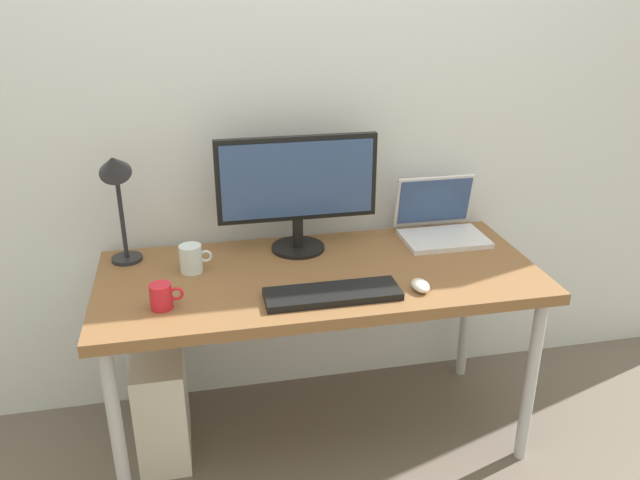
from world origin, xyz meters
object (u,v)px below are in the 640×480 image
Objects in this scene: computer_tower at (162,401)px; desk at (320,287)px; keyboard at (331,294)px; coffee_mug at (162,296)px; desk_lamp at (116,182)px; glass_cup at (191,259)px; laptop at (440,222)px; mouse at (420,285)px; monitor at (297,186)px.

desk is at bearing -4.55° from computer_tower.
desk is 0.21m from keyboard.
computer_tower is at bearing 104.68° from coffee_mug.
keyboard reaches higher than computer_tower.
coffee_mug is at bearing -69.72° from desk_lamp.
desk is 3.53× the size of desk_lamp.
glass_cup is (-0.43, 0.29, 0.04)m from keyboard.
coffee_mug is (0.13, -0.36, -0.27)m from desk_lamp.
laptop is at bearing 22.52° from desk.
laptop reaches higher than keyboard.
laptop is 3.04× the size of coffee_mug.
laptop is 0.68m from keyboard.
glass_cup is at bearing 16.92° from computer_tower.
glass_cup reaches higher than keyboard.
glass_cup is at bearing 68.62° from coffee_mug.
desk is 0.57m from coffee_mug.
desk is 0.37m from mouse.
glass_cup is 0.57m from computer_tower.
coffee_mug is at bearing 176.50° from mouse.
desk is at bearing 88.63° from keyboard.
monitor is at bearing 36.03° from coffee_mug.
desk_lamp is at bearing -179.28° from laptop.
laptop is 0.73× the size of keyboard.
coffee_mug reaches higher than mouse.
monitor is 1.40× the size of computer_tower.
glass_cup reaches higher than coffee_mug.
mouse is at bearing -15.98° from computer_tower.
monitor is 1.84× the size of laptop.
desk is 0.46m from glass_cup.
monitor is at bearing -178.44° from laptop.
desk reaches higher than computer_tower.
coffee_mug is 0.27m from glass_cup.
coffee_mug is (-0.49, -0.36, -0.21)m from monitor.
desk_lamp is (-0.63, 0.00, 0.06)m from monitor.
laptop is 3.56× the size of mouse.
monitor is at bearing 95.30° from keyboard.
keyboard is (-0.53, -0.42, -0.05)m from laptop.
computer_tower is (-0.59, 0.05, -0.44)m from desk.
desk_lamp is 4.84× the size of mouse.
coffee_mug is (-1.06, -0.37, -0.02)m from laptop.
mouse is at bearing -50.58° from monitor.
keyboard is 4.18× the size of coffee_mug.
monitor is 5.19× the size of glass_cup.
keyboard is 0.30m from mouse.
computer_tower is at bearing -63.07° from desk_lamp.
glass_cup reaches higher than desk.
desk is 2.61× the size of monitor.
monitor is at bearing -0.05° from desk_lamp.
glass_cup is at bearing 146.38° from keyboard.
keyboard is at bearing -22.58° from computer_tower.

